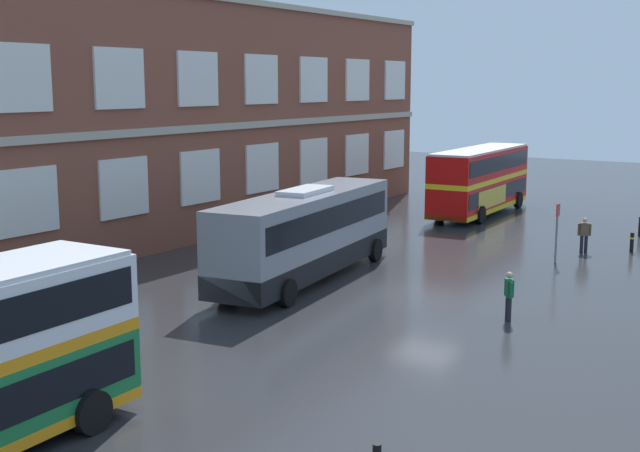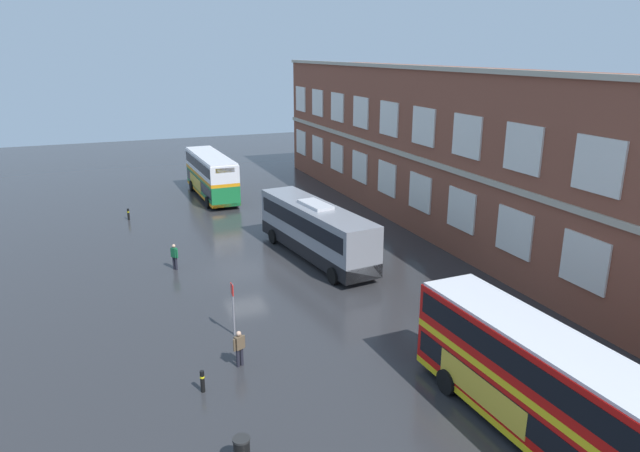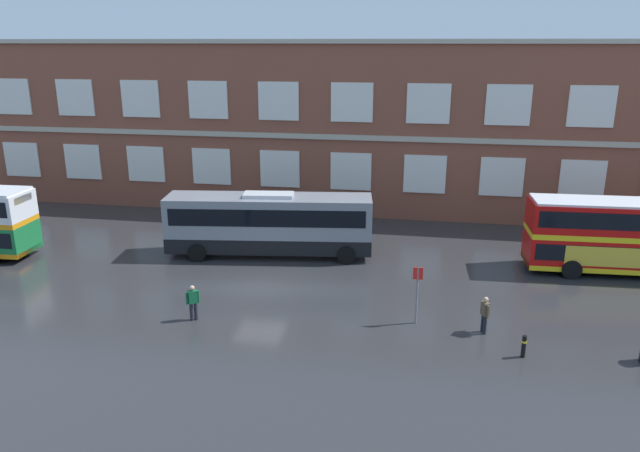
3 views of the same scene
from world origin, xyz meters
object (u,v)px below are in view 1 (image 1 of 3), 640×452
(double_decker_middle, at_px, (480,180))
(touring_coach, at_px, (306,234))
(second_passenger, at_px, (584,234))
(safety_bollard_east, at_px, (632,242))
(waiting_passenger, at_px, (509,294))
(bus_stand_flag, at_px, (557,227))

(double_decker_middle, xyz_separation_m, touring_coach, (-20.17, -0.58, -0.24))
(second_passenger, relative_size, safety_bollard_east, 1.79)
(touring_coach, xyz_separation_m, second_passenger, (11.76, -8.15, -0.98))
(touring_coach, relative_size, safety_bollard_east, 12.87)
(touring_coach, xyz_separation_m, waiting_passenger, (-1.21, -9.15, -0.98))
(safety_bollard_east, bearing_deg, second_passenger, 126.51)
(bus_stand_flag, distance_m, safety_bollard_east, 5.08)
(waiting_passenger, xyz_separation_m, second_passenger, (12.97, 1.00, 0.00))
(double_decker_middle, distance_m, bus_stand_flag, 14.06)
(bus_stand_flag, xyz_separation_m, safety_bollard_east, (4.35, -2.35, -1.14))
(touring_coach, height_order, second_passenger, touring_coach)
(bus_stand_flag, bearing_deg, touring_coach, 138.86)
(safety_bollard_east, bearing_deg, double_decker_middle, 56.60)
(double_decker_middle, bearing_deg, second_passenger, -133.96)
(second_passenger, bearing_deg, bus_stand_flag, 171.34)
(touring_coach, xyz_separation_m, safety_bollard_east, (13.16, -10.05, -1.42))
(second_passenger, bearing_deg, double_decker_middle, 46.04)
(second_passenger, height_order, bus_stand_flag, bus_stand_flag)
(waiting_passenger, bearing_deg, second_passenger, 4.42)
(double_decker_middle, xyz_separation_m, waiting_passenger, (-21.38, -9.72, -1.22))
(double_decker_middle, xyz_separation_m, safety_bollard_east, (-7.00, -10.62, -1.66))
(double_decker_middle, height_order, bus_stand_flag, double_decker_middle)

